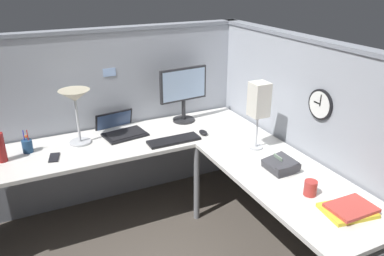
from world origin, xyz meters
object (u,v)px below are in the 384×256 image
desk_lamp_dome (75,100)px  thermos_flask (0,148)px  cell_phone (54,157)px  coffee_mug (310,188)px  office_phone (281,166)px  desk_lamp_paper (259,101)px  laptop (120,129)px  wall_clock (321,105)px  computer_mouse (203,132)px  monitor (184,90)px  keyboard (174,140)px  book_stack (349,209)px  pen_cup (27,146)px

desk_lamp_dome → thermos_flask: size_ratio=2.02×
cell_phone → coffee_mug: 1.82m
office_phone → desk_lamp_paper: 0.51m
desk_lamp_paper → cell_phone: bearing=160.9°
desk_lamp_paper → desk_lamp_dome: bearing=150.7°
laptop → coffee_mug: laptop is taller
coffee_mug → wall_clock: (0.37, 0.37, 0.37)m
laptop → coffee_mug: bearing=-61.8°
computer_mouse → cell_phone: (-1.20, 0.09, -0.01)m
desk_lamp_dome → office_phone: size_ratio=2.14×
office_phone → coffee_mug: (-0.03, -0.33, 0.01)m
cell_phone → coffee_mug: bearing=-28.1°
desk_lamp_dome → monitor: bearing=4.7°
monitor → computer_mouse: size_ratio=4.81×
computer_mouse → office_phone: (0.20, -0.79, 0.02)m
desk_lamp_dome → office_phone: (1.17, -1.06, -0.33)m
laptop → keyboard: (0.34, -0.38, -0.01)m
office_phone → book_stack: (0.04, -0.57, -0.02)m
office_phone → wall_clock: size_ratio=0.95×
desk_lamp_dome → cell_phone: size_ratio=3.09×
laptop → book_stack: 1.92m
computer_mouse → book_stack: bearing=-79.9°
laptop → cell_phone: size_ratio=2.97×
cell_phone → desk_lamp_dome: bearing=52.6°
computer_mouse → desk_lamp_paper: bearing=-58.8°
computer_mouse → cell_phone: bearing=175.8°
computer_mouse → book_stack: (0.24, -1.36, 0.00)m
computer_mouse → pen_cup: 1.39m
desk_lamp_dome → desk_lamp_paper: bearing=-29.3°
keyboard → wall_clock: size_ratio=1.95×
keyboard → thermos_flask: size_ratio=1.95×
monitor → office_phone: (0.22, -1.14, -0.26)m
cell_phone → thermos_flask: (-0.34, 0.11, 0.10)m
thermos_flask → desk_lamp_paper: bearing=-18.9°
thermos_flask → monitor: bearing=5.7°
monitor → office_phone: bearing=-79.0°
desk_lamp_dome → pen_cup: desk_lamp_dome is taller
monitor → computer_mouse: bearing=-86.6°
keyboard → computer_mouse: (0.28, 0.03, 0.01)m
laptop → wall_clock: 1.65m
desk_lamp_dome → desk_lamp_paper: (1.22, -0.69, 0.02)m
laptop → computer_mouse: (0.62, -0.36, -0.01)m
keyboard → book_stack: book_stack is taller
keyboard → book_stack: size_ratio=1.39×
laptop → desk_lamp_dome: size_ratio=0.96×
monitor → wall_clock: wall_clock is taller
coffee_mug → cell_phone: bearing=138.6°
computer_mouse → coffee_mug: size_ratio=1.08×
desk_lamp_dome → pen_cup: bearing=178.9°
laptop → thermos_flask: bearing=-170.3°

